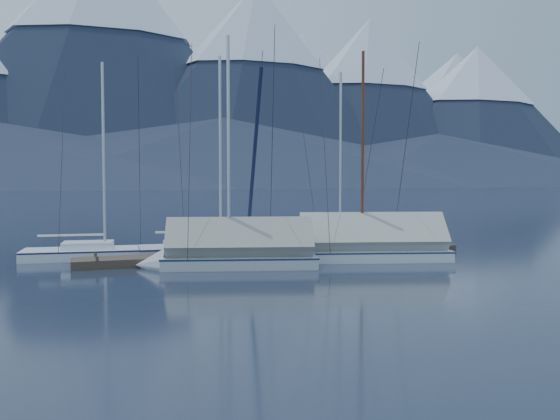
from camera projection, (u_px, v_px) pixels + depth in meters
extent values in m
plane|color=black|center=(296.00, 264.00, 25.06)|extent=(1000.00, 1000.00, 0.00)
cone|color=#475675|center=(136.00, 89.00, 438.99)|extent=(330.00, 330.00, 140.00)
cone|color=silver|center=(135.00, 33.00, 436.84)|extent=(142.76, 142.76, 58.80)
cone|color=#475675|center=(303.00, 109.00, 500.79)|extent=(308.00, 308.00, 125.00)
cone|color=silver|center=(303.00, 66.00, 498.87)|extent=(133.24, 133.24, 52.50)
cone|color=#475675|center=(456.00, 119.00, 529.58)|extent=(286.00, 286.00, 115.00)
cone|color=silver|center=(457.00, 81.00, 527.81)|extent=(123.72, 123.72, 48.30)
cone|color=#192133|center=(103.00, 59.00, 316.22)|extent=(228.00, 228.00, 135.00)
cone|color=#192133|center=(257.00, 85.00, 325.11)|extent=(190.00, 190.00, 110.00)
cone|color=silver|center=(257.00, 26.00, 323.42)|extent=(82.19, 82.19, 46.20)
cone|color=#192133|center=(369.00, 103.00, 360.12)|extent=(182.40, 182.40, 100.00)
cone|color=silver|center=(370.00, 54.00, 358.58)|extent=(78.91, 78.91, 42.00)
cone|color=#192133|center=(476.00, 116.00, 381.09)|extent=(197.60, 197.60, 88.00)
cone|color=silver|center=(477.00, 75.00, 379.72)|extent=(85.48, 85.48, 36.96)
cone|color=#192133|center=(225.00, 152.00, 274.73)|extent=(390.00, 390.00, 32.00)
cone|color=#192133|center=(438.00, 160.00, 320.09)|extent=(364.00, 364.00, 28.00)
cube|color=#382D23|center=(280.00, 254.00, 26.93)|extent=(18.00, 1.50, 0.34)
cube|color=black|center=(146.00, 266.00, 24.92)|extent=(3.00, 1.30, 0.30)
cube|color=black|center=(280.00, 259.00, 26.94)|extent=(3.00, 1.30, 0.30)
cube|color=black|center=(395.00, 254.00, 28.97)|extent=(3.00, 1.30, 0.30)
cylinder|color=#382D23|center=(96.00, 256.00, 24.88)|extent=(0.12, 0.12, 0.35)
cylinder|color=#382D23|center=(97.00, 261.00, 23.56)|extent=(0.12, 0.12, 0.35)
cylinder|color=#382D23|center=(167.00, 253.00, 25.89)|extent=(0.12, 0.12, 0.35)
cylinder|color=#382D23|center=(173.00, 257.00, 24.58)|extent=(0.12, 0.12, 0.35)
cylinder|color=#382D23|center=(233.00, 251.00, 26.91)|extent=(0.12, 0.12, 0.35)
cylinder|color=#382D23|center=(242.00, 254.00, 25.59)|extent=(0.12, 0.12, 0.35)
cylinder|color=#382D23|center=(295.00, 248.00, 27.92)|extent=(0.12, 0.12, 0.35)
cylinder|color=#382D23|center=(306.00, 251.00, 26.60)|extent=(0.12, 0.12, 0.35)
cylinder|color=#382D23|center=(352.00, 246.00, 28.93)|extent=(0.12, 0.12, 0.35)
cylinder|color=#382D23|center=(366.00, 249.00, 27.62)|extent=(0.12, 0.12, 0.35)
cylinder|color=#382D23|center=(405.00, 243.00, 29.95)|extent=(0.12, 0.12, 0.35)
cylinder|color=#382D23|center=(421.00, 246.00, 28.63)|extent=(0.12, 0.12, 0.35)
cube|color=silver|center=(96.00, 256.00, 26.77)|extent=(6.47, 2.81, 0.69)
cube|color=silver|center=(96.00, 263.00, 26.79)|extent=(5.42, 1.77, 0.31)
cube|color=#191849|center=(95.00, 250.00, 26.76)|extent=(6.53, 2.84, 0.06)
cone|color=silver|center=(176.00, 254.00, 27.58)|extent=(1.38, 2.13, 2.00)
cube|color=silver|center=(88.00, 245.00, 26.67)|extent=(2.35, 1.71, 0.31)
cylinder|color=#B2B7BF|center=(104.00, 156.00, 26.63)|extent=(0.13, 0.13, 8.35)
cylinder|color=#B2B7BF|center=(71.00, 235.00, 26.48)|extent=(2.81, 0.42, 0.09)
cylinder|color=#26262B|center=(139.00, 156.00, 26.98)|extent=(0.40, 3.14, 8.36)
cube|color=silver|center=(211.00, 253.00, 27.88)|extent=(6.77, 2.71, 0.73)
cube|color=silver|center=(212.00, 260.00, 27.89)|extent=(5.70, 1.64, 0.33)
cube|color=#151541|center=(211.00, 246.00, 27.86)|extent=(6.84, 2.73, 0.07)
cone|color=silver|center=(289.00, 250.00, 28.89)|extent=(1.37, 2.20, 2.12)
cube|color=silver|center=(204.00, 242.00, 27.76)|extent=(2.43, 1.72, 0.33)
cylinder|color=#B2B7BF|center=(220.00, 151.00, 27.74)|extent=(0.13, 0.13, 8.83)
cylinder|color=#B2B7BF|center=(188.00, 232.00, 27.53)|extent=(2.98, 0.33, 0.10)
cylinder|color=#26262B|center=(255.00, 152.00, 28.18)|extent=(0.28, 3.33, 8.84)
cube|color=white|center=(332.00, 248.00, 29.98)|extent=(6.49, 2.54, 0.70)
cube|color=white|center=(332.00, 254.00, 30.00)|extent=(5.47, 1.52, 0.32)
cube|color=#1D1A4E|center=(332.00, 242.00, 29.97)|extent=(6.55, 2.56, 0.06)
cone|color=white|center=(397.00, 245.00, 30.99)|extent=(1.30, 2.11, 2.04)
cube|color=white|center=(326.00, 238.00, 29.87)|extent=(2.32, 1.63, 0.32)
cylinder|color=#B2B7BF|center=(340.00, 157.00, 29.86)|extent=(0.13, 0.13, 8.48)
cylinder|color=#B2B7BF|center=(312.00, 229.00, 29.64)|extent=(2.86, 0.29, 0.10)
cylinder|color=#26262B|center=(369.00, 157.00, 30.30)|extent=(0.24, 3.20, 8.49)
cube|color=white|center=(371.00, 257.00, 26.36)|extent=(7.14, 4.12, 0.72)
cube|color=white|center=(371.00, 264.00, 26.37)|extent=(5.88, 2.81, 0.33)
cube|color=#19294C|center=(371.00, 250.00, 26.34)|extent=(7.21, 4.16, 0.07)
cone|color=white|center=(285.00, 258.00, 26.07)|extent=(1.77, 2.54, 2.30)
cylinder|color=#592819|center=(363.00, 151.00, 26.08)|extent=(0.13, 0.13, 8.70)
cylinder|color=#592819|center=(396.00, 234.00, 26.38)|extent=(2.95, 0.91, 0.10)
cylinder|color=#26262B|center=(325.00, 151.00, 25.95)|extent=(0.94, 3.28, 8.71)
cube|color=#A2A398|center=(372.00, 239.00, 26.31)|extent=(6.83, 4.07, 2.44)
cube|color=silver|center=(240.00, 264.00, 24.20)|extent=(6.57, 3.80, 0.73)
cube|color=silver|center=(240.00, 272.00, 24.22)|extent=(5.40, 2.59, 0.33)
cube|color=#162744|center=(240.00, 256.00, 24.19)|extent=(6.63, 3.84, 0.07)
cone|color=silver|center=(151.00, 265.00, 23.94)|extent=(1.74, 2.38, 2.13)
cylinder|color=#B2B7BF|center=(228.00, 146.00, 23.92)|extent=(0.13, 0.13, 8.86)
cylinder|color=#B2B7BF|center=(267.00, 239.00, 24.23)|extent=(2.71, 0.84, 0.10)
cylinder|color=#26262B|center=(190.00, 146.00, 23.81)|extent=(0.86, 3.02, 8.87)
cube|color=gray|center=(240.00, 244.00, 24.16)|extent=(6.28, 3.75, 2.26)
imported|color=black|center=(385.00, 229.00, 28.75)|extent=(0.52, 0.68, 1.67)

